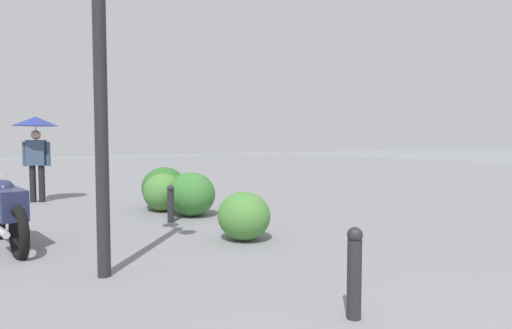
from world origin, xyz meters
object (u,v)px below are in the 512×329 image
object	(u,v)px
lamppost	(99,32)
pedestrian	(36,135)
bollard_near	(354,271)
motorcycle	(6,211)
bollard_mid	(171,203)

from	to	relation	value
lamppost	pedestrian	size ratio (longest dim) A/B	1.93
lamppost	bollard_near	distance (m)	3.48
motorcycle	bollard_mid	distance (m)	2.59
lamppost	bollard_mid	bearing A→B (deg)	-35.47
lamppost	bollard_mid	size ratio (longest dim) A/B	5.80
bollard_near	bollard_mid	distance (m)	4.72
bollard_mid	motorcycle	bearing A→B (deg)	98.47
motorcycle	bollard_mid	size ratio (longest dim) A/B	3.22
motorcycle	bollard_near	xyz separation A→B (m)	(-4.33, -2.27, -0.10)
lamppost	motorcycle	bearing A→B (deg)	21.15
bollard_near	pedestrian	bearing A→B (deg)	9.15
bollard_near	bollard_mid	world-z (taller)	bollard_near
bollard_near	bollard_mid	xyz separation A→B (m)	(4.71, -0.29, -0.05)
lamppost	motorcycle	xyz separation A→B (m)	(2.08, 0.80, -2.11)
pedestrian	bollard_near	size ratio (longest dim) A/B	2.65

